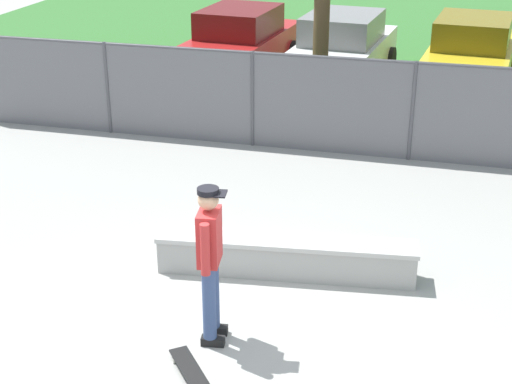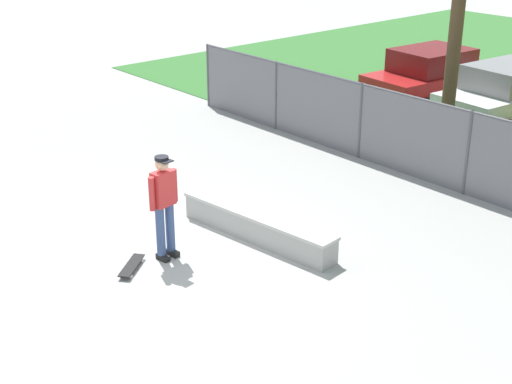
# 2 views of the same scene
# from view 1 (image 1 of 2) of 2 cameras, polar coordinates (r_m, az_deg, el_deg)

# --- Properties ---
(ground_plane) EXTENTS (80.00, 80.00, 0.00)m
(ground_plane) POSITION_cam_1_polar(r_m,az_deg,el_deg) (8.81, -1.63, -10.64)
(ground_plane) COLOR #9E9E99
(grass_strip) EXTENTS (26.45, 20.00, 0.02)m
(grass_strip) POSITION_cam_1_polar(r_m,az_deg,el_deg) (24.01, 9.75, 11.32)
(grass_strip) COLOR #336B2D
(grass_strip) RESTS_ON ground
(concrete_ledge) EXTENTS (3.36, 0.88, 0.50)m
(concrete_ledge) POSITION_cam_1_polar(r_m,az_deg,el_deg) (9.90, 2.24, -4.80)
(concrete_ledge) COLOR #999993
(concrete_ledge) RESTS_ON ground
(skateboarder) EXTENTS (0.34, 0.59, 1.84)m
(skateboarder) POSITION_cam_1_polar(r_m,az_deg,el_deg) (8.24, -3.43, -4.89)
(skateboarder) COLOR black
(skateboarder) RESTS_ON ground
(skateboard) EXTENTS (0.66, 0.75, 0.09)m
(skateboard) POSITION_cam_1_polar(r_m,az_deg,el_deg) (8.21, -4.93, -12.98)
(skateboard) COLOR black
(skateboard) RESTS_ON ground
(chainlink_fence) EXTENTS (14.52, 0.07, 1.79)m
(chainlink_fence) POSITION_cam_1_polar(r_m,az_deg,el_deg) (13.85, 5.56, 6.73)
(chainlink_fence) COLOR #4C4C51
(chainlink_fence) RESTS_ON ground
(car_red) EXTENTS (2.29, 4.34, 1.66)m
(car_red) POSITION_cam_1_polar(r_m,az_deg,el_deg) (19.17, -1.11, 11.14)
(car_red) COLOR #B21E1E
(car_red) RESTS_ON ground
(car_white) EXTENTS (2.29, 4.34, 1.66)m
(car_white) POSITION_cam_1_polar(r_m,az_deg,el_deg) (18.55, 6.44, 10.58)
(car_white) COLOR silver
(car_white) RESTS_ON ground
(car_yellow) EXTENTS (2.29, 4.34, 1.66)m
(car_yellow) POSITION_cam_1_polar(r_m,az_deg,el_deg) (18.68, 15.68, 9.95)
(car_yellow) COLOR gold
(car_yellow) RESTS_ON ground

